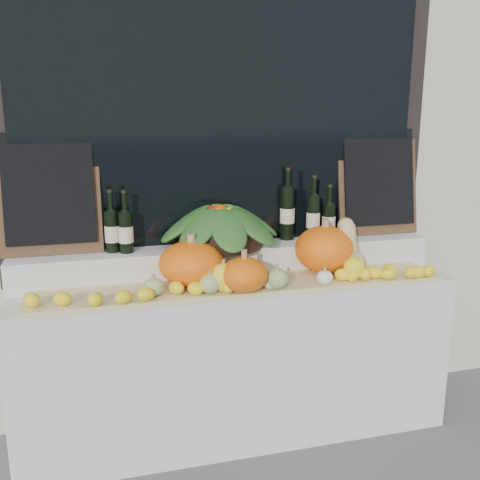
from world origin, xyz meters
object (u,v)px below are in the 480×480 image
at_px(pumpkin_left, 192,263).
at_px(produce_bowl, 220,226).
at_px(butternut_squash, 350,251).
at_px(pumpkin_right, 325,249).
at_px(wine_bottle_tall, 287,213).

xyz_separation_m(pumpkin_left, produce_bowl, (0.20, 0.21, 0.14)).
relative_size(pumpkin_left, butternut_squash, 1.13).
distance_m(pumpkin_right, produce_bowl, 0.58).
bearing_deg(wine_bottle_tall, butternut_squash, -50.02).
bearing_deg(wine_bottle_tall, produce_bowl, -170.91).
xyz_separation_m(pumpkin_left, butternut_squash, (0.85, -0.02, 0.01)).
relative_size(pumpkin_left, produce_bowl, 0.48).
bearing_deg(produce_bowl, butternut_squash, -19.64).
relative_size(butternut_squash, produce_bowl, 0.42).
height_order(produce_bowl, wine_bottle_tall, wine_bottle_tall).
xyz_separation_m(pumpkin_right, butternut_squash, (0.12, -0.06, -0.00)).
xyz_separation_m(produce_bowl, wine_bottle_tall, (0.41, 0.06, 0.04)).
height_order(butternut_squash, produce_bowl, produce_bowl).
bearing_deg(butternut_squash, produce_bowl, 160.36).
relative_size(pumpkin_right, butternut_squash, 1.10).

